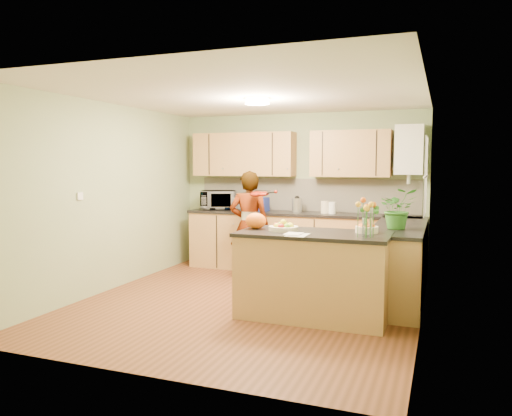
% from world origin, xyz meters
% --- Properties ---
extents(floor, '(4.50, 4.50, 0.00)m').
position_xyz_m(floor, '(0.00, 0.00, 0.00)').
color(floor, '#5A3119').
rests_on(floor, ground).
extents(ceiling, '(4.00, 4.50, 0.02)m').
position_xyz_m(ceiling, '(0.00, 0.00, 2.50)').
color(ceiling, silver).
rests_on(ceiling, wall_back).
extents(wall_back, '(4.00, 0.02, 2.50)m').
position_xyz_m(wall_back, '(0.00, 2.25, 1.25)').
color(wall_back, gray).
rests_on(wall_back, floor).
extents(wall_front, '(4.00, 0.02, 2.50)m').
position_xyz_m(wall_front, '(0.00, -2.25, 1.25)').
color(wall_front, gray).
rests_on(wall_front, floor).
extents(wall_left, '(0.02, 4.50, 2.50)m').
position_xyz_m(wall_left, '(-2.00, 0.00, 1.25)').
color(wall_left, gray).
rests_on(wall_left, floor).
extents(wall_right, '(0.02, 4.50, 2.50)m').
position_xyz_m(wall_right, '(2.00, 0.00, 1.25)').
color(wall_right, gray).
rests_on(wall_right, floor).
extents(back_counter, '(3.64, 0.62, 0.94)m').
position_xyz_m(back_counter, '(0.10, 1.95, 0.47)').
color(back_counter, '#A46E41').
rests_on(back_counter, floor).
extents(right_counter, '(0.62, 2.24, 0.94)m').
position_xyz_m(right_counter, '(1.70, 0.85, 0.47)').
color(right_counter, '#A46E41').
rests_on(right_counter, floor).
extents(splashback, '(3.60, 0.02, 0.52)m').
position_xyz_m(splashback, '(0.10, 2.23, 1.20)').
color(splashback, beige).
rests_on(splashback, back_counter).
extents(upper_cabinets, '(3.20, 0.34, 0.70)m').
position_xyz_m(upper_cabinets, '(-0.18, 2.08, 1.85)').
color(upper_cabinets, '#A46E41').
rests_on(upper_cabinets, wall_back).
extents(boiler, '(0.40, 0.30, 0.86)m').
position_xyz_m(boiler, '(1.70, 2.09, 1.90)').
color(boiler, white).
rests_on(boiler, wall_back).
extents(window_right, '(0.01, 1.30, 1.05)m').
position_xyz_m(window_right, '(1.99, 0.60, 1.55)').
color(window_right, white).
rests_on(window_right, wall_right).
extents(light_switch, '(0.02, 0.09, 0.09)m').
position_xyz_m(light_switch, '(-1.99, -0.60, 1.30)').
color(light_switch, white).
rests_on(light_switch, wall_left).
extents(ceiling_lamp, '(0.30, 0.30, 0.07)m').
position_xyz_m(ceiling_lamp, '(0.00, 0.30, 2.46)').
color(ceiling_lamp, '#FFEABF').
rests_on(ceiling_lamp, ceiling).
extents(peninsula_island, '(1.65, 0.85, 0.95)m').
position_xyz_m(peninsula_island, '(0.87, -0.25, 0.47)').
color(peninsula_island, '#A46E41').
rests_on(peninsula_island, floor).
extents(fruit_dish, '(0.33, 0.33, 0.12)m').
position_xyz_m(fruit_dish, '(0.52, -0.25, 0.99)').
color(fruit_dish, beige).
rests_on(fruit_dish, peninsula_island).
extents(orange_bowl, '(0.25, 0.25, 0.14)m').
position_xyz_m(orange_bowl, '(1.42, -0.10, 1.01)').
color(orange_bowl, beige).
rests_on(orange_bowl, peninsula_island).
extents(flower_vase, '(0.24, 0.24, 0.44)m').
position_xyz_m(flower_vase, '(1.47, -0.43, 1.24)').
color(flower_vase, silver).
rests_on(flower_vase, peninsula_island).
extents(orange_bag, '(0.29, 0.26, 0.19)m').
position_xyz_m(orange_bag, '(0.17, -0.20, 1.04)').
color(orange_bag, orange).
rests_on(orange_bag, peninsula_island).
extents(papers, '(0.21, 0.28, 0.01)m').
position_xyz_m(papers, '(0.77, -0.55, 0.95)').
color(papers, white).
rests_on(papers, peninsula_island).
extents(violinist, '(0.65, 0.49, 1.60)m').
position_xyz_m(violinist, '(-0.45, 1.18, 0.80)').
color(violinist, tan).
rests_on(violinist, floor).
extents(violin, '(0.65, 0.56, 0.16)m').
position_xyz_m(violin, '(-0.25, 0.96, 1.28)').
color(violin, '#500905').
rests_on(violin, violinist).
extents(microwave, '(0.66, 0.55, 0.31)m').
position_xyz_m(microwave, '(-1.33, 1.98, 1.10)').
color(microwave, white).
rests_on(microwave, back_counter).
extents(blue_box, '(0.30, 0.23, 0.22)m').
position_xyz_m(blue_box, '(-0.58, 1.94, 1.05)').
color(blue_box, navy).
rests_on(blue_box, back_counter).
extents(kettle, '(0.16, 0.16, 0.30)m').
position_xyz_m(kettle, '(0.04, 1.98, 1.06)').
color(kettle, silver).
rests_on(kettle, back_counter).
extents(jar_cream, '(0.13, 0.13, 0.19)m').
position_xyz_m(jar_cream, '(0.49, 1.94, 1.03)').
color(jar_cream, beige).
rests_on(jar_cream, back_counter).
extents(jar_white, '(0.13, 0.13, 0.18)m').
position_xyz_m(jar_white, '(0.61, 1.93, 1.03)').
color(jar_white, white).
rests_on(jar_white, back_counter).
extents(potted_plant, '(0.51, 0.47, 0.47)m').
position_xyz_m(potted_plant, '(1.70, 0.41, 1.18)').
color(potted_plant, '#2F7226').
rests_on(potted_plant, right_counter).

